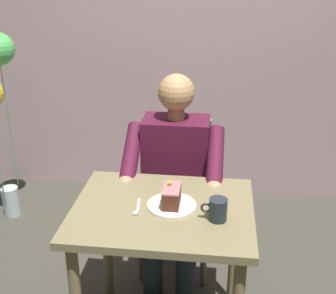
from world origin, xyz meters
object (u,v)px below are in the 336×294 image
Objects in this scene: seated_person at (174,181)px; coffee_cup at (218,209)px; cake_slice at (172,196)px; dining_table at (163,230)px; chair at (177,188)px; dessert_spoon at (137,209)px.

coffee_cup is at bearing 114.02° from seated_person.
cake_slice reaches higher than coffee_cup.
cake_slice reaches higher than dining_table.
dining_table is 5.84× the size of cake_slice.
dining_table is at bearing 90.00° from chair.
seated_person reaches higher than chair.
dessert_spoon is (0.35, -0.04, -0.05)m from coffee_cup.
coffee_cup reaches higher than dessert_spoon.
dining_table is 0.18m from cake_slice.
dining_table is 0.17m from dessert_spoon.
dessert_spoon is (0.11, 0.68, 0.26)m from chair.
cake_slice is (-0.04, 0.63, 0.30)m from chair.
dining_table is at bearing 22.71° from cake_slice.
dining_table is at bearing -16.16° from coffee_cup.
chair is at bearing -90.00° from seated_person.
coffee_cup is at bearing 108.64° from chair.
coffee_cup is (-0.20, 0.09, -0.00)m from cake_slice.
dessert_spoon reaches higher than dining_table.
coffee_cup is 0.79× the size of dessert_spoon.
chair is at bearing -71.36° from coffee_cup.
cake_slice is 1.21× the size of coffee_cup.
coffee_cup is 0.36m from dessert_spoon.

